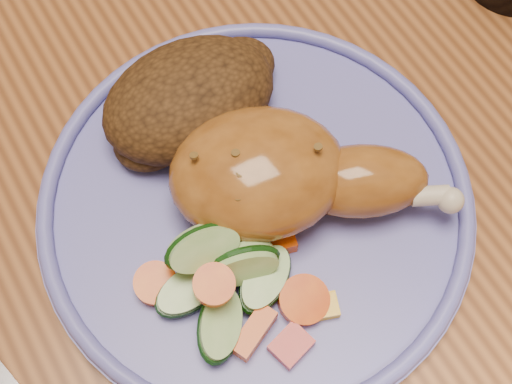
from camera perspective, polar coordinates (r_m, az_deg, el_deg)
ground at (r=1.20m, az=-0.51°, el=-9.82°), size 4.00×4.00×0.00m
dining_table at (r=0.59m, az=-1.04°, el=7.32°), size 0.90×1.40×0.75m
plate at (r=0.44m, az=0.00°, el=-1.14°), size 0.27×0.27×0.01m
plate_rim at (r=0.43m, az=0.00°, el=-0.55°), size 0.27×0.27×0.01m
chicken_leg at (r=0.42m, az=2.18°, el=1.35°), size 0.16×0.14×0.06m
rice_pilaf at (r=0.45m, az=-5.14°, el=7.48°), size 0.12×0.08×0.05m
vegetable_pile at (r=0.41m, az=-2.12°, el=-7.43°), size 0.10×0.10×0.05m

